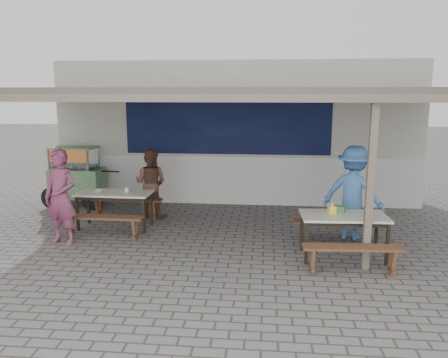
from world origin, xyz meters
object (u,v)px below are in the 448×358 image
object	(u,v)px
patron_street_side	(61,197)
patron_right_table	(353,193)
vendor_cart	(76,174)
condiment_jar	(127,190)
patron_wall_side	(151,183)
tissue_box	(332,210)
table_right	(344,219)
bench_left_street	(102,222)
donation_box	(339,209)
bench_left_wall	(126,203)
bench_right_street	(352,253)
bench_right_wall	(335,226)
condiment_bowl	(98,191)
table_left	(114,196)

from	to	relation	value
patron_street_side	patron_right_table	distance (m)	5.39
vendor_cart	condiment_jar	size ratio (longest dim) A/B	20.04
patron_wall_side	tissue_box	bearing A→B (deg)	159.01
table_right	patron_wall_side	distance (m)	4.41
patron_right_table	tissue_box	world-z (taller)	patron_right_table
bench_left_street	table_right	size ratio (longest dim) A/B	1.11
donation_box	bench_left_wall	bearing A→B (deg)	157.03
vendor_cart	bench_left_wall	bearing A→B (deg)	-28.65
bench_left_street	bench_right_street	size ratio (longest dim) A/B	1.05
bench_left_wall	bench_right_wall	size ratio (longest dim) A/B	1.05
tissue_box	condiment_jar	distance (m)	4.11
patron_wall_side	patron_street_side	bearing A→B (deg)	67.83
bench_right_street	donation_box	world-z (taller)	donation_box
bench_right_street	patron_street_side	bearing A→B (deg)	167.09
patron_street_side	bench_right_street	bearing A→B (deg)	1.98
bench_left_wall	condiment_bowl	size ratio (longest dim) A/B	8.98
bench_left_wall	patron_wall_side	world-z (taller)	patron_wall_side
bench_left_wall	patron_street_side	bearing A→B (deg)	-109.85
bench_right_wall	patron_right_table	xyz separation A→B (m)	(0.37, 0.37, 0.55)
bench_left_wall	patron_wall_side	bearing A→B (deg)	24.72
vendor_cart	tissue_box	xyz separation A→B (m)	(5.69, -2.79, 0.02)
bench_left_street	bench_right_wall	xyz separation A→B (m)	(4.33, 0.13, -0.00)
patron_wall_side	bench_right_wall	bearing A→B (deg)	167.19
vendor_cart	patron_street_side	xyz separation A→B (m)	(0.89, -2.65, 0.08)
table_left	donation_box	bearing A→B (deg)	-13.88
bench_left_street	patron_street_side	xyz separation A→B (m)	(-0.62, -0.31, 0.53)
table_right	tissue_box	size ratio (longest dim) A/B	12.13
table_left	donation_box	world-z (taller)	donation_box
bench_right_wall	patron_right_table	distance (m)	0.76
patron_right_table	donation_box	xyz separation A→B (m)	(-0.40, -0.93, -0.08)
patron_wall_side	donation_box	bearing A→B (deg)	160.16
tissue_box	bench_right_street	bearing A→B (deg)	-74.73
bench_right_wall	patron_street_side	size ratio (longest dim) A/B	0.86
table_left	bench_right_street	xyz separation A→B (m)	(4.38, -1.93, -0.33)
patron_right_table	condiment_jar	distance (m)	4.46
patron_street_side	vendor_cart	bearing A→B (deg)	120.93
bench_right_wall	bench_right_street	bearing A→B (deg)	-90.00
bench_left_wall	donation_box	world-z (taller)	donation_box
table_left	tissue_box	distance (m)	4.33
bench_left_wall	condiment_bowl	world-z (taller)	condiment_bowl
condiment_bowl	tissue_box	bearing A→B (deg)	-14.38
table_left	condiment_jar	world-z (taller)	condiment_jar
patron_right_table	bench_right_street	bearing A→B (deg)	105.96
patron_wall_side	donation_box	size ratio (longest dim) A/B	8.60
patron_street_side	bench_left_street	bearing A→B (deg)	39.06
patron_right_table	table_right	bearing A→B (deg)	98.13
donation_box	condiment_bowl	distance (m)	4.76
bench_right_wall	patron_street_side	bearing A→B (deg)	-177.42
bench_right_street	patron_street_side	size ratio (longest dim) A/B	0.86
bench_right_wall	tissue_box	world-z (taller)	tissue_box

